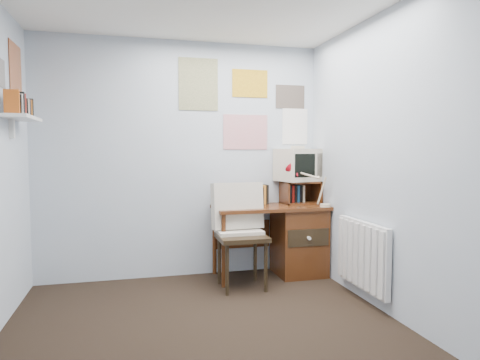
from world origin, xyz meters
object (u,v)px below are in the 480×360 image
at_px(desk, 294,237).
at_px(wall_shelf, 22,118).
at_px(tv_riser, 300,192).
at_px(desk_chair, 242,237).
at_px(crt_tv, 298,163).
at_px(desk_lamp, 326,188).
at_px(radiator, 363,255).

xyz_separation_m(desk, wall_shelf, (-2.57, -0.38, 1.21)).
relative_size(desk, tv_riser, 3.00).
height_order(desk_chair, crt_tv, crt_tv).
bearing_deg(desk_lamp, tv_riser, 121.67).
bearing_deg(radiator, desk, 107.24).
height_order(desk_lamp, crt_tv, crt_tv).
height_order(desk_lamp, tv_riser, desk_lamp).
xyz_separation_m(desk_lamp, tv_riser, (-0.14, 0.33, -0.08)).
xyz_separation_m(desk_chair, desk_lamp, (0.93, 0.09, 0.46)).
relative_size(tv_riser, wall_shelf, 0.65).
distance_m(desk, desk_lamp, 0.65).
height_order(desk_chair, radiator, desk_chair).
bearing_deg(wall_shelf, radiator, -10.89).
height_order(crt_tv, radiator, crt_tv).
bearing_deg(wall_shelf, desk_chair, 2.25).
bearing_deg(desk_chair, radiator, -33.27).
bearing_deg(crt_tv, desk_lamp, -79.58).
height_order(tv_riser, wall_shelf, wall_shelf).
bearing_deg(radiator, tv_riser, 99.28).
xyz_separation_m(desk, desk_lamp, (0.26, -0.22, 0.56)).
xyz_separation_m(desk_lamp, crt_tv, (-0.17, 0.35, 0.24)).
distance_m(desk, tv_riser, 0.51).
bearing_deg(tv_riser, radiator, -80.72).
bearing_deg(tv_riser, wall_shelf, -169.68).
relative_size(desk, desk_lamp, 2.96).
distance_m(desk_chair, wall_shelf, 2.21).
xyz_separation_m(desk, crt_tv, (0.09, 0.13, 0.80)).
height_order(tv_riser, radiator, tv_riser).
relative_size(desk, crt_tv, 2.92).
distance_m(desk, crt_tv, 0.82).
distance_m(desk, radiator, 0.97).
height_order(desk, crt_tv, crt_tv).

